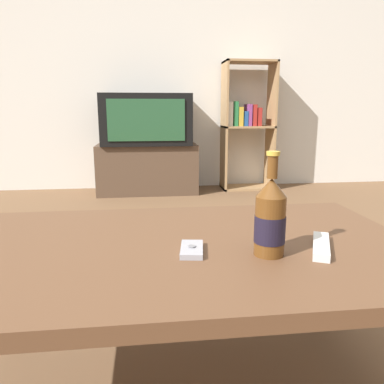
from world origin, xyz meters
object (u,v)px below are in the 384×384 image
at_px(bookshelf, 246,123).
at_px(cell_phone, 192,249).
at_px(beer_bottle, 270,219).
at_px(tv_stand, 148,169).
at_px(television, 146,119).
at_px(remote_control, 321,246).

xyz_separation_m(bookshelf, cell_phone, (-0.90, -2.88, -0.22)).
height_order(bookshelf, beer_bottle, bookshelf).
height_order(tv_stand, cell_phone, tv_stand).
bearing_deg(beer_bottle, television, 95.94).
bearing_deg(tv_stand, remote_control, -81.12).
relative_size(television, remote_control, 4.71).
bearing_deg(remote_control, cell_phone, -158.98).
distance_m(bookshelf, cell_phone, 3.02).
distance_m(bookshelf, remote_control, 2.96).
relative_size(tv_stand, remote_control, 5.39).
bearing_deg(remote_control, beer_bottle, -148.88).
height_order(bookshelf, cell_phone, bookshelf).
bearing_deg(remote_control, tv_stand, 123.81).
height_order(television, remote_control, television).
relative_size(beer_bottle, cell_phone, 2.22).
xyz_separation_m(tv_stand, cell_phone, (0.10, -2.80, 0.22)).
bearing_deg(cell_phone, bookshelf, 80.94).
bearing_deg(tv_stand, beer_bottle, -84.07).
bearing_deg(tv_stand, bookshelf, 4.23).
bearing_deg(television, bookshelf, 4.45).
relative_size(tv_stand, television, 1.14).
bearing_deg(bookshelf, remote_control, -101.02).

